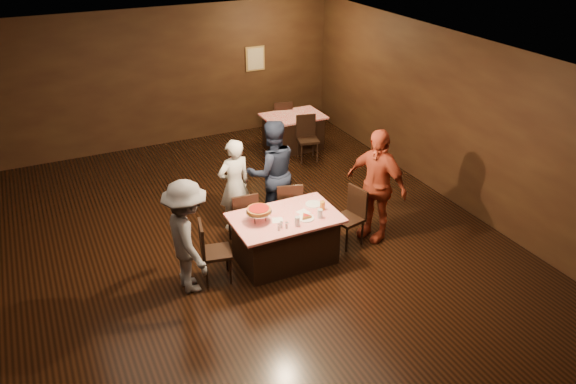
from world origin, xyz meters
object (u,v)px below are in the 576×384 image
object	(u,v)px
back_table	(293,132)
chair_far_right	(288,206)
chair_end_left	(216,251)
pizza_stand	(259,210)
main_table	(285,239)
diner_red_shirt	(376,185)
chair_end_right	(348,218)
plate_empty	(313,204)
diner_grey_knit	(188,237)
glass_amber	(322,206)
glass_front_right	(320,214)
chair_back_far	(282,119)
diner_white_jacket	(235,185)
glass_front_left	(297,221)
chair_back_near	(308,139)
diner_navy_hoodie	(272,172)
chair_far_left	(242,217)

from	to	relation	value
back_table	chair_far_right	xyz separation A→B (m)	(-1.64, -3.15, 0.09)
chair_end_left	pizza_stand	xyz separation A→B (m)	(0.70, 0.05, 0.48)
main_table	diner_red_shirt	xyz separation A→B (m)	(1.60, 0.02, 0.55)
chair_end_right	plate_empty	bearing A→B (deg)	-117.40
diner_grey_knit	glass_amber	bearing A→B (deg)	-92.13
chair_far_right	diner_grey_knit	world-z (taller)	diner_grey_knit
main_table	diner_grey_knit	distance (m)	1.57
plate_empty	glass_front_right	size ratio (longest dim) A/B	1.79
diner_red_shirt	chair_back_far	bearing A→B (deg)	153.32
plate_empty	chair_end_right	bearing A→B (deg)	-15.26
diner_grey_knit	plate_empty	size ratio (longest dim) A/B	6.74
main_table	chair_end_right	size ratio (longest dim) A/B	1.68
diner_grey_knit	diner_white_jacket	bearing A→B (deg)	-44.22
chair_end_right	diner_grey_knit	bearing A→B (deg)	-101.37
chair_end_left	glass_amber	xyz separation A→B (m)	(1.70, -0.05, 0.37)
chair_end_left	glass_front_left	size ratio (longest dim) A/B	6.79
chair_end_right	plate_empty	distance (m)	0.65
chair_far_right	glass_front_right	world-z (taller)	chair_far_right
chair_far_right	chair_back_near	bearing A→B (deg)	-109.55
chair_end_left	pizza_stand	world-z (taller)	pizza_stand
chair_back_near	glass_front_left	size ratio (longest dim) A/B	6.79
diner_navy_hoodie	glass_front_left	bearing A→B (deg)	85.18
chair_end_left	chair_far_left	bearing A→B (deg)	-31.46
glass_amber	main_table	bearing A→B (deg)	175.24
chair_back_near	diner_white_jacket	bearing A→B (deg)	-127.41
diner_grey_knit	chair_far_left	bearing A→B (deg)	-56.23
glass_front_right	diner_white_jacket	bearing A→B (deg)	117.55
diner_navy_hoodie	diner_grey_knit	distance (m)	2.21
chair_end_left	chair_end_right	world-z (taller)	same
plate_empty	back_table	bearing A→B (deg)	68.28
main_table	chair_far_left	bearing A→B (deg)	118.07
pizza_stand	glass_front_right	distance (m)	0.91
back_table	glass_front_left	world-z (taller)	glass_front_left
glass_front_left	chair_far_right	bearing A→B (deg)	71.57
chair_end_left	glass_front_right	size ratio (longest dim) A/B	6.79
chair_end_right	diner_white_jacket	distance (m)	1.92
chair_back_near	chair_far_left	bearing A→B (deg)	-121.83
chair_far_left	chair_far_right	distance (m)	0.80
main_table	glass_amber	distance (m)	0.75
main_table	glass_amber	xyz separation A→B (m)	(0.60, -0.05, 0.46)
plate_empty	glass_amber	bearing A→B (deg)	-75.96
chair_end_left	chair_back_near	size ratio (longest dim) A/B	1.00
diner_navy_hoodie	glass_front_right	size ratio (longest dim) A/B	13.07
chair_end_right	glass_front_left	distance (m)	1.15
chair_back_near	diner_navy_hoodie	size ratio (longest dim) A/B	0.52
main_table	chair_back_far	bearing A→B (deg)	65.57
chair_back_near	diner_grey_knit	bearing A→B (deg)	-124.51
chair_far_left	diner_grey_knit	bearing A→B (deg)	38.73
chair_far_right	glass_front_right	distance (m)	1.07
diner_grey_knit	back_table	bearing A→B (deg)	-43.75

